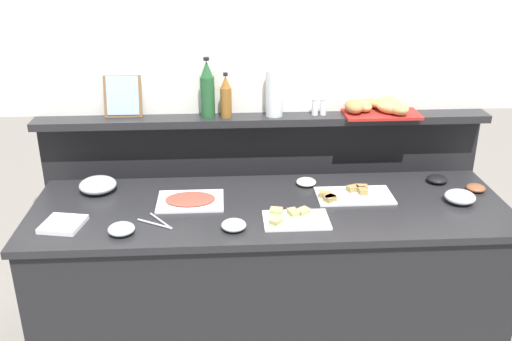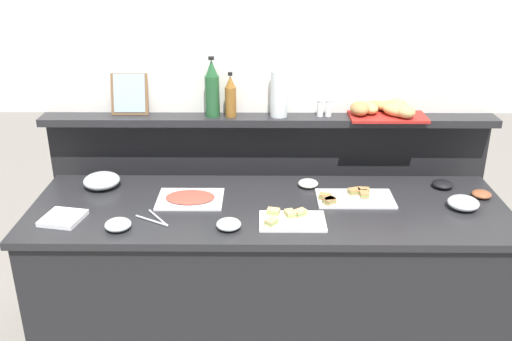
{
  "view_description": "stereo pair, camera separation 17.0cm",
  "coord_description": "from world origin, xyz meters",
  "views": [
    {
      "loc": [
        -0.21,
        -2.42,
        2.1
      ],
      "look_at": [
        -0.06,
        0.1,
        1.03
      ],
      "focal_mm": 39.86,
      "sensor_mm": 36.0,
      "label": 1
    },
    {
      "loc": [
        -0.04,
        -2.43,
        2.1
      ],
      "look_at": [
        -0.06,
        0.1,
        1.03
      ],
      "focal_mm": 39.86,
      "sensor_mm": 36.0,
      "label": 2
    }
  ],
  "objects": [
    {
      "name": "cold_cuts_platter",
      "position": [
        -0.38,
        0.06,
        0.9
      ],
      "size": [
        0.32,
        0.24,
        0.02
      ],
      "color": "silver",
      "rests_on": "buffet_counter"
    },
    {
      "name": "ground_plane",
      "position": [
        0.0,
        0.6,
        0.0
      ],
      "size": [
        12.0,
        12.0,
        0.0
      ],
      "primitive_type": "plane",
      "color": "gray"
    },
    {
      "name": "napkin_stack",
      "position": [
        -0.94,
        -0.15,
        0.9
      ],
      "size": [
        0.2,
        0.2,
        0.02
      ],
      "primitive_type": "cube",
      "rotation": [
        0.0,
        0.0,
        -0.2
      ],
      "color": "white",
      "rests_on": "buffet_counter"
    },
    {
      "name": "glass_bowl_small",
      "position": [
        -0.85,
        0.21,
        0.92
      ],
      "size": [
        0.18,
        0.18,
        0.07
      ],
      "color": "silver",
      "rests_on": "buffet_counter"
    },
    {
      "name": "condiment_bowl_dark",
      "position": [
        0.89,
        0.22,
        0.9
      ],
      "size": [
        0.11,
        0.11,
        0.04
      ],
      "primitive_type": "ellipsoid",
      "color": "black",
      "rests_on": "buffet_counter"
    },
    {
      "name": "wine_bottle_green",
      "position": [
        -0.3,
        0.46,
        1.33
      ],
      "size": [
        0.08,
        0.08,
        0.32
      ],
      "color": "#23562D",
      "rests_on": "back_ledge_unit"
    },
    {
      "name": "buffet_counter",
      "position": [
        0.0,
        0.0,
        0.44
      ],
      "size": [
        2.28,
        0.73,
        0.89
      ],
      "color": "black",
      "rests_on": "ground_plane"
    },
    {
      "name": "glass_bowl_extra",
      "position": [
        -0.67,
        -0.23,
        0.91
      ],
      "size": [
        0.12,
        0.12,
        0.05
      ],
      "color": "silver",
      "rests_on": "buffet_counter"
    },
    {
      "name": "water_carafe",
      "position": [
        0.05,
        0.46,
        1.31
      ],
      "size": [
        0.09,
        0.09,
        0.24
      ],
      "primitive_type": "cylinder",
      "color": "silver",
      "rests_on": "back_ledge_unit"
    },
    {
      "name": "back_ledge_unit",
      "position": [
        0.0,
        0.54,
        0.63
      ],
      "size": [
        2.42,
        0.22,
        1.19
      ],
      "color": "black",
      "rests_on": "ground_plane"
    },
    {
      "name": "pepper_shaker",
      "position": [
        0.32,
        0.46,
        1.23
      ],
      "size": [
        0.03,
        0.03,
        0.09
      ],
      "color": "white",
      "rests_on": "back_ledge_unit"
    },
    {
      "name": "vinegar_bottle_amber",
      "position": [
        -0.2,
        0.46,
        1.29
      ],
      "size": [
        0.06,
        0.06,
        0.24
      ],
      "color": "#8E5B23",
      "rests_on": "back_ledge_unit"
    },
    {
      "name": "condiment_bowl_cream",
      "position": [
        0.2,
        0.22,
        0.9
      ],
      "size": [
        0.1,
        0.1,
        0.04
      ],
      "primitive_type": "ellipsoid",
      "color": "silver",
      "rests_on": "buffet_counter"
    },
    {
      "name": "bread_basket",
      "position": [
        0.61,
        0.47,
        1.23
      ],
      "size": [
        0.4,
        0.29,
        0.08
      ],
      "color": "#B2231E",
      "rests_on": "back_ledge_unit"
    },
    {
      "name": "salt_shaker",
      "position": [
        0.27,
        0.46,
        1.23
      ],
      "size": [
        0.03,
        0.03,
        0.09
      ],
      "color": "white",
      "rests_on": "back_ledge_unit"
    },
    {
      "name": "glass_bowl_large",
      "position": [
        0.91,
        -0.02,
        0.91
      ],
      "size": [
        0.15,
        0.15,
        0.06
      ],
      "color": "silver",
      "rests_on": "buffet_counter"
    },
    {
      "name": "framed_picture",
      "position": [
        -0.74,
        0.5,
        1.3
      ],
      "size": [
        0.2,
        0.07,
        0.23
      ],
      "color": "brown",
      "rests_on": "back_ledge_unit"
    },
    {
      "name": "glass_bowl_medium",
      "position": [
        -0.18,
        -0.23,
        0.91
      ],
      "size": [
        0.11,
        0.11,
        0.04
      ],
      "color": "silver",
      "rests_on": "buffet_counter"
    },
    {
      "name": "condiment_bowl_red",
      "position": [
        1.05,
        0.1,
        0.9
      ],
      "size": [
        0.09,
        0.09,
        0.03
      ],
      "primitive_type": "ellipsoid",
      "color": "brown",
      "rests_on": "buffet_counter"
    },
    {
      "name": "serving_tongs",
      "position": [
        -0.52,
        -0.15,
        0.89
      ],
      "size": [
        0.16,
        0.16,
        0.01
      ],
      "color": "#B7BABF",
      "rests_on": "buffet_counter"
    },
    {
      "name": "sandwich_platter_side",
      "position": [
        0.4,
        0.07,
        0.9
      ],
      "size": [
        0.37,
        0.21,
        0.04
      ],
      "color": "white",
      "rests_on": "buffet_counter"
    },
    {
      "name": "sandwich_platter_front",
      "position": [
        0.09,
        -0.16,
        0.9
      ],
      "size": [
        0.3,
        0.19,
        0.04
      ],
      "color": "white",
      "rests_on": "buffet_counter"
    }
  ]
}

